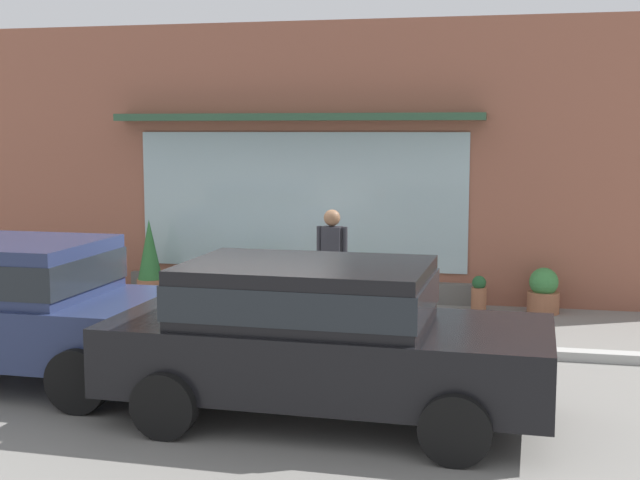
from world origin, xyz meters
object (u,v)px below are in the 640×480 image
object	(u,v)px
potted_plant_near_hydrant	(348,287)
potted_plant_window_right	(196,286)
parked_car_black	(319,331)
potted_plant_low_front	(59,274)
potted_plant_corner_tall	(150,260)
parked_car_navy	(12,301)
potted_plant_trailing_edge	(479,294)
potted_plant_by_entrance	(544,292)
fire_hydrant	(277,294)
potted_plant_window_left	(249,277)
pedestrian_with_handbag	(331,261)

from	to	relation	value
potted_plant_near_hydrant	potted_plant_window_right	size ratio (longest dim) A/B	1.40
parked_car_black	potted_plant_low_front	bearing A→B (deg)	139.12
potted_plant_corner_tall	parked_car_navy	bearing A→B (deg)	-84.80
potted_plant_trailing_edge	potted_plant_by_entrance	world-z (taller)	potted_plant_by_entrance
parked_car_navy	potted_plant_trailing_edge	world-z (taller)	parked_car_navy
potted_plant_low_front	potted_plant_window_right	bearing A→B (deg)	1.21
fire_hydrant	potted_plant_near_hydrant	distance (m)	1.69
potted_plant_window_right	potted_plant_near_hydrant	bearing A→B (deg)	0.23
potted_plant_window_left	potted_plant_by_entrance	size ratio (longest dim) A/B	1.20
potted_plant_low_front	pedestrian_with_handbag	bearing A→B (deg)	-17.85
potted_plant_corner_tall	fire_hydrant	bearing A→B (deg)	-30.26
potted_plant_low_front	potted_plant_by_entrance	world-z (taller)	potted_plant_by_entrance
potted_plant_window_left	parked_car_black	bearing A→B (deg)	-65.95
fire_hydrant	potted_plant_trailing_edge	xyz separation A→B (m)	(2.89, 1.62, -0.19)
fire_hydrant	pedestrian_with_handbag	bearing A→B (deg)	-16.16
parked_car_black	potted_plant_corner_tall	world-z (taller)	parked_car_black
potted_plant_window_left	potted_plant_by_entrance	world-z (taller)	potted_plant_window_left
potted_plant_corner_tall	potted_plant_by_entrance	world-z (taller)	potted_plant_corner_tall
potted_plant_near_hydrant	potted_plant_corner_tall	size ratio (longest dim) A/B	0.51
potted_plant_trailing_edge	potted_plant_by_entrance	distance (m)	1.01
potted_plant_trailing_edge	potted_plant_corner_tall	size ratio (longest dim) A/B	0.42
potted_plant_trailing_edge	fire_hydrant	bearing A→B (deg)	-150.69
fire_hydrant	potted_plant_window_right	distance (m)	2.36
potted_plant_by_entrance	potted_plant_trailing_edge	bearing A→B (deg)	-174.87
potted_plant_corner_tall	potted_plant_by_entrance	bearing A→B (deg)	1.17
potted_plant_near_hydrant	fire_hydrant	bearing A→B (deg)	-117.85
pedestrian_with_handbag	potted_plant_window_left	world-z (taller)	pedestrian_with_handbag
potted_plant_window_left	potted_plant_low_front	xyz separation A→B (m)	(-3.50, 0.08, -0.09)
potted_plant_window_left	fire_hydrant	bearing A→B (deg)	-57.85
parked_car_navy	potted_plant_window_right	distance (m)	4.90
pedestrian_with_handbag	potted_plant_window_right	size ratio (longest dim) A/B	3.58
potted_plant_near_hydrant	potted_plant_low_front	distance (m)	5.14
potted_plant_near_hydrant	potted_plant_corner_tall	world-z (taller)	potted_plant_corner_tall
potted_plant_trailing_edge	potted_plant_corner_tall	distance (m)	5.60
parked_car_navy	potted_plant_trailing_edge	distance (m)	7.18
fire_hydrant	parked_car_black	world-z (taller)	parked_car_black
potted_plant_low_front	parked_car_navy	bearing A→B (deg)	-66.32
potted_plant_corner_tall	potted_plant_window_right	distance (m)	0.96
potted_plant_low_front	potted_plant_by_entrance	distance (m)	8.24
potted_plant_trailing_edge	parked_car_black	bearing A→B (deg)	-103.85
potted_plant_window_left	potted_plant_near_hydrant	bearing A→B (deg)	4.94
fire_hydrant	potted_plant_trailing_edge	size ratio (longest dim) A/B	1.64
parked_car_navy	potted_plant_corner_tall	distance (m)	4.96
potted_plant_window_right	potted_plant_low_front	distance (m)	2.52
fire_hydrant	potted_plant_low_front	world-z (taller)	fire_hydrant
fire_hydrant	potted_plant_by_entrance	world-z (taller)	fire_hydrant
parked_car_black	potted_plant_corner_tall	bearing A→B (deg)	128.98
parked_car_black	potted_plant_near_hydrant	size ratio (longest dim) A/B	6.42
pedestrian_with_handbag	potted_plant_low_front	world-z (taller)	pedestrian_with_handbag
parked_car_navy	potted_plant_window_left	size ratio (longest dim) A/B	4.72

